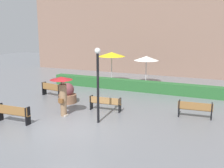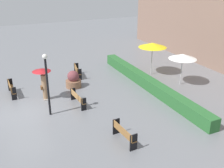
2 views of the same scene
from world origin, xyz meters
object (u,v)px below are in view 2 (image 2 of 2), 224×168
(bench_mid_center, at_px, (78,98))
(patio_umbrella_white, at_px, (183,56))
(bench_far_right, at_px, (124,133))
(lamp_post, at_px, (47,78))
(pedestrian_with_umbrella, at_px, (43,79))
(planter_pot, at_px, (73,80))
(patio_umbrella_yellow, at_px, (153,45))
(bench_near_left, at_px, (11,88))
(bench_far_left, at_px, (77,70))

(bench_mid_center, xyz_separation_m, patio_umbrella_white, (-0.07, 7.84, 1.64))
(bench_far_right, distance_m, lamp_post, 5.23)
(bench_far_right, xyz_separation_m, pedestrian_with_umbrella, (-6.31, -2.47, 0.95))
(planter_pot, bearing_deg, patio_umbrella_yellow, 89.19)
(pedestrian_with_umbrella, relative_size, lamp_post, 0.58)
(planter_pot, bearing_deg, patio_umbrella_white, 69.07)
(bench_far_right, xyz_separation_m, patio_umbrella_white, (-4.76, 7.06, 1.62))
(pedestrian_with_umbrella, distance_m, planter_pot, 2.75)
(bench_far_right, bearing_deg, bench_near_left, -151.27)
(bench_far_right, xyz_separation_m, patio_umbrella_yellow, (-7.43, 6.25, 1.90))
(planter_pot, distance_m, patio_umbrella_white, 7.91)
(bench_far_left, bearing_deg, planter_pot, -25.75)
(patio_umbrella_white, bearing_deg, bench_near_left, -105.42)
(pedestrian_with_umbrella, bearing_deg, bench_near_left, -130.48)
(bench_far_right, height_order, patio_umbrella_white, patio_umbrella_white)
(bench_far_left, relative_size, pedestrian_with_umbrella, 0.78)
(bench_mid_center, height_order, lamp_post, lamp_post)
(bench_far_right, bearing_deg, bench_mid_center, -170.46)
(bench_far_right, xyz_separation_m, planter_pot, (-7.52, -0.18, 0.02))
(bench_near_left, bearing_deg, bench_far_right, 28.73)
(bench_far_right, height_order, planter_pot, planter_pot)
(pedestrian_with_umbrella, bearing_deg, patio_umbrella_yellow, 97.36)
(bench_mid_center, relative_size, patio_umbrella_yellow, 0.71)
(bench_mid_center, xyz_separation_m, patio_umbrella_yellow, (-2.75, 7.04, 1.92))
(bench_near_left, bearing_deg, bench_mid_center, 47.76)
(bench_far_left, height_order, planter_pot, planter_pot)
(lamp_post, bearing_deg, bench_near_left, -155.16)
(planter_pot, height_order, lamp_post, lamp_post)
(planter_pot, relative_size, patio_umbrella_yellow, 0.47)
(bench_far_left, bearing_deg, patio_umbrella_white, 54.04)
(bench_far_left, height_order, pedestrian_with_umbrella, pedestrian_with_umbrella)
(bench_far_left, bearing_deg, pedestrian_with_umbrella, -46.09)
(bench_far_left, distance_m, patio_umbrella_white, 8.00)
(planter_pot, bearing_deg, bench_mid_center, -12.06)
(bench_far_left, relative_size, patio_umbrella_white, 0.71)
(bench_mid_center, relative_size, lamp_post, 0.50)
(planter_pot, distance_m, lamp_post, 4.47)
(bench_near_left, xyz_separation_m, pedestrian_with_umbrella, (1.59, 1.86, 0.93))
(bench_far_left, xyz_separation_m, patio_umbrella_yellow, (1.93, 5.54, 1.88))
(bench_far_left, relative_size, bench_far_right, 0.94)
(bench_far_right, distance_m, pedestrian_with_umbrella, 6.84)
(pedestrian_with_umbrella, relative_size, planter_pot, 1.71)
(bench_near_left, height_order, lamp_post, lamp_post)
(patio_umbrella_yellow, bearing_deg, pedestrian_with_umbrella, -82.64)
(pedestrian_with_umbrella, bearing_deg, bench_mid_center, 45.93)
(bench_mid_center, bearing_deg, bench_far_left, 162.30)
(bench_mid_center, bearing_deg, bench_near_left, -132.24)
(bench_near_left, distance_m, patio_umbrella_yellow, 10.75)
(bench_far_left, relative_size, planter_pot, 1.33)
(bench_mid_center, distance_m, planter_pot, 2.91)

